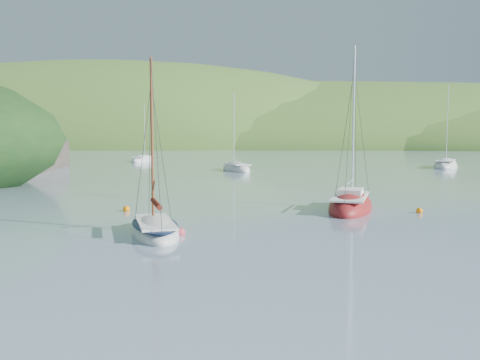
# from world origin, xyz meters

# --- Properties ---
(ground) EXTENTS (700.00, 700.00, 0.00)m
(ground) POSITION_xyz_m (0.00, 0.00, 0.00)
(ground) COLOR slate
(ground) RESTS_ON ground
(shoreline_hills) EXTENTS (690.00, 135.00, 56.00)m
(shoreline_hills) POSITION_xyz_m (-9.66, 172.42, 0.00)
(shoreline_hills) COLOR #3A6928
(shoreline_hills) RESTS_ON ground
(daysailer_white) EXTENTS (3.79, 5.98, 8.63)m
(daysailer_white) POSITION_xyz_m (-3.68, 3.39, 0.20)
(daysailer_white) COLOR silver
(daysailer_white) RESTS_ON ground
(sloop_red) EXTENTS (4.05, 7.58, 10.66)m
(sloop_red) POSITION_xyz_m (6.25, 11.80, 0.21)
(sloop_red) COLOR maroon
(sloop_red) RESTS_ON ground
(distant_sloop_a) EXTENTS (5.07, 7.56, 10.19)m
(distant_sloop_a) POSITION_xyz_m (-3.08, 43.92, 0.18)
(distant_sloop_a) COLOR silver
(distant_sloop_a) RESTS_ON ground
(distant_sloop_b) EXTENTS (5.67, 8.86, 11.92)m
(distant_sloop_b) POSITION_xyz_m (23.93, 51.47, 0.20)
(distant_sloop_b) COLOR silver
(distant_sloop_b) RESTS_ON ground
(distant_sloop_c) EXTENTS (3.41, 7.27, 9.99)m
(distant_sloop_c) POSITION_xyz_m (-19.36, 62.98, 0.17)
(distant_sloop_c) COLOR silver
(distant_sloop_c) RESTS_ON ground
(mooring_buoys) EXTENTS (17.44, 7.89, 0.42)m
(mooring_buoys) POSITION_xyz_m (-0.59, 7.83, 0.12)
(mooring_buoys) COLOR #C53C47
(mooring_buoys) RESTS_ON ground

